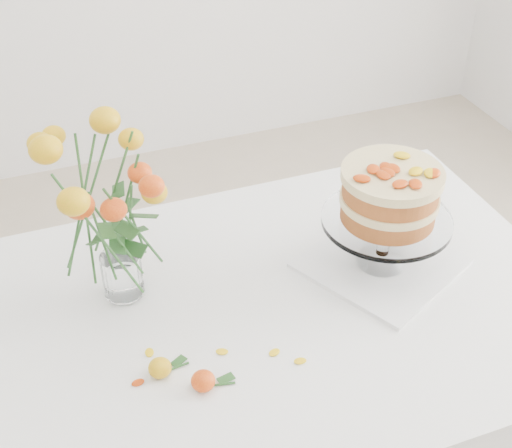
{
  "coord_description": "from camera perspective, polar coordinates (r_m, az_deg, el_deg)",
  "views": [
    {
      "loc": [
        -0.41,
        -1.07,
        1.84
      ],
      "look_at": [
        0.03,
        0.09,
        0.92
      ],
      "focal_mm": 50.0,
      "sensor_mm": 36.0,
      "label": 1
    }
  ],
  "objects": [
    {
      "name": "stray_petal_b",
      "position": [
        1.48,
        1.48,
        -10.24
      ],
      "size": [
        0.03,
        0.02,
        0.0
      ],
      "primitive_type": "ellipsoid",
      "color": "yellow",
      "rests_on": "table"
    },
    {
      "name": "table",
      "position": [
        1.64,
        0.25,
        -8.72
      ],
      "size": [
        1.43,
        0.93,
        0.76
      ],
      "color": "#A3775F",
      "rests_on": "ground"
    },
    {
      "name": "stray_petal_c",
      "position": [
        1.47,
        3.55,
        -10.89
      ],
      "size": [
        0.03,
        0.02,
        0.0
      ],
      "primitive_type": "ellipsoid",
      "color": "yellow",
      "rests_on": "table"
    },
    {
      "name": "napkin",
      "position": [
        1.71,
        9.94,
        -3.11
      ],
      "size": [
        0.42,
        0.42,
        0.01
      ],
      "primitive_type": "cube",
      "rotation": [
        0.0,
        0.0,
        0.46
      ],
      "color": "white",
      "rests_on": "table"
    },
    {
      "name": "rose_vase",
      "position": [
        1.48,
        -11.52,
        1.98
      ],
      "size": [
        0.37,
        0.37,
        0.45
      ],
      "rotation": [
        0.0,
        0.0,
        -0.35
      ],
      "color": "white",
      "rests_on": "table"
    },
    {
      "name": "stray_petal_e",
      "position": [
        1.45,
        -9.42,
        -12.42
      ],
      "size": [
        0.03,
        0.02,
        0.0
      ],
      "primitive_type": "ellipsoid",
      "color": "yellow",
      "rests_on": "table"
    },
    {
      "name": "loose_rose_near",
      "position": [
        1.44,
        -7.68,
        -11.33
      ],
      "size": [
        0.08,
        0.05,
        0.04
      ],
      "rotation": [
        0.0,
        0.0,
        0.12
      ],
      "color": "orange",
      "rests_on": "table"
    },
    {
      "name": "stray_petal_d",
      "position": [
        1.5,
        -8.53,
        -10.14
      ],
      "size": [
        0.03,
        0.02,
        0.0
      ],
      "primitive_type": "ellipsoid",
      "color": "yellow",
      "rests_on": "table"
    },
    {
      "name": "stray_petal_a",
      "position": [
        1.48,
        -2.74,
        -10.17
      ],
      "size": [
        0.03,
        0.02,
        0.0
      ],
      "primitive_type": "ellipsoid",
      "color": "yellow",
      "rests_on": "table"
    },
    {
      "name": "cake_stand",
      "position": [
        1.6,
        10.61,
        1.92
      ],
      "size": [
        0.3,
        0.3,
        0.27
      ],
      "rotation": [
        0.0,
        0.0,
        -0.33
      ],
      "color": "white",
      "rests_on": "napkin"
    },
    {
      "name": "loose_rose_far",
      "position": [
        1.41,
        -4.23,
        -12.41
      ],
      "size": [
        0.09,
        0.05,
        0.04
      ],
      "rotation": [
        0.0,
        0.0,
        -0.2
      ],
      "color": "red",
      "rests_on": "table"
    }
  ]
}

